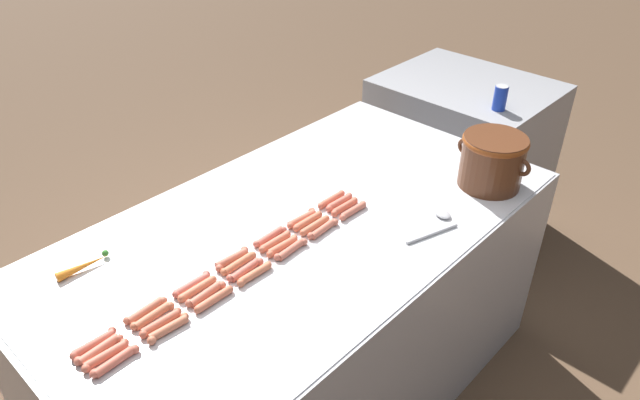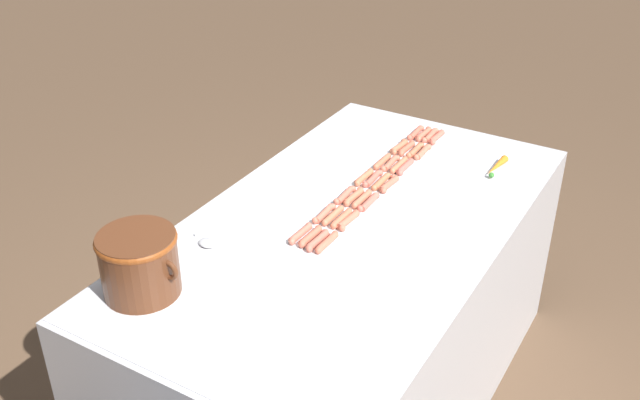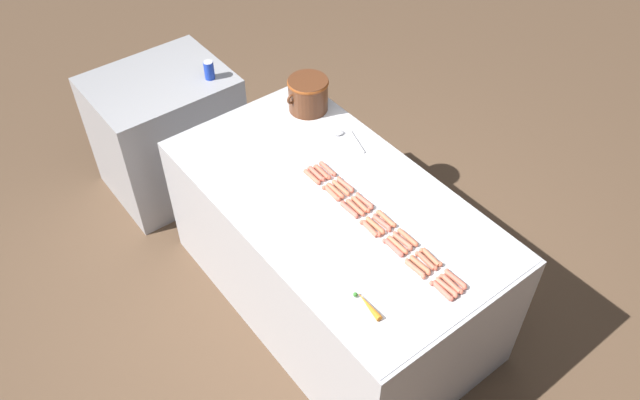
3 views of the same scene
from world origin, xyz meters
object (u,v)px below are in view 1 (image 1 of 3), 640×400
Objects in this scene: bean_pot at (493,159)px; hot_dog_22 at (168,328)px; hot_dog_15 at (161,323)px; serving_spoon at (439,220)px; hot_dog_10 at (239,263)px; hot_dog_9 at (197,289)px; hot_dog_21 at (115,361)px; back_cabinet at (458,155)px; hot_dog_11 at (275,242)px; hot_dog_12 at (308,221)px; hot_dog_8 at (153,316)px; carrot at (84,266)px; hot_dog_16 at (206,294)px; soda_can at (500,98)px; hot_dog_5 at (301,218)px; hot_dog_0 at (93,343)px; hot_dog_2 at (191,284)px; hot_dog_25 at (291,249)px; hot_dog_6 at (331,199)px; hot_dog_4 at (270,237)px; hot_dog_1 at (145,310)px; hot_dog_20 at (345,207)px; hot_dog_26 at (323,229)px; hot_dog_13 at (339,202)px; hot_dog_19 at (315,225)px; hot_dog_24 at (255,274)px; hot_dog_18 at (282,246)px; hot_dog_17 at (245,270)px; hot_dog_3 at (232,259)px; hot_dog_23 at (214,299)px; hot_dog_7 at (99,349)px.

hot_dog_22 is at bearing -101.05° from bean_pot.
hot_dog_15 is 1.03m from serving_spoon.
hot_dog_9 is at bearing -89.74° from hot_dog_10.
hot_dog_21 is (0.07, -0.32, 0.00)m from hot_dog_9.
hot_dog_9 is at bearing -82.46° from back_cabinet.
hot_dog_11 is 0.16m from hot_dog_12.
hot_dog_8 is 0.35m from carrot.
soda_can reaches higher than hot_dog_16.
hot_dog_8 is at bearing -87.30° from hot_dog_5.
hot_dog_2 is (-0.00, 0.33, 0.00)m from hot_dog_0.
hot_dog_25 is (0.07, 0.01, 0.00)m from hot_dog_11.
soda_can is at bearing 87.40° from hot_dog_6.
hot_dog_4 is 0.04m from hot_dog_11.
hot_dog_5 is 0.50m from serving_spoon.
hot_dog_6 is (0.00, 0.82, 0.00)m from hot_dog_1.
hot_dog_21 is (0.03, -0.16, 0.00)m from hot_dog_15.
hot_dog_20 and hot_dog_21 have the same top height.
hot_dog_9 is 1.00× the size of hot_dog_15.
hot_dog_26 is (0.07, 0.65, 0.00)m from hot_dog_8.
hot_dog_13 is at bearing 88.17° from hot_dog_0.
hot_dog_19 is 0.76m from bean_pot.
hot_dog_24 is at bearing -71.49° from hot_dog_5.
hot_dog_4 is at bearing 174.22° from hot_dog_18.
hot_dog_8 and hot_dog_17 have the same top height.
hot_dog_21 is at bearing -56.67° from hot_dog_1.
hot_dog_5 is (0.00, 0.32, 0.00)m from hot_dog_3.
bean_pot is at bearing 66.50° from hot_dog_19.
hot_dog_12 is at bearing -78.40° from hot_dog_6.
hot_dog_1 is 0.82m from hot_dog_13.
hot_dog_22 is 1.02m from serving_spoon.
hot_dog_15 is 0.79× the size of carrot.
hot_dog_3 is 0.49m from hot_dog_6.
back_cabinet is 1.19m from bean_pot.
hot_dog_17 is at bearing -169.04° from hot_dog_24.
hot_dog_3 and hot_dog_10 have the same top height.
hot_dog_8 is at bearing -177.69° from hot_dog_22.
hot_dog_5 reaches higher than back_cabinet.
hot_dog_4 is at bearing 93.80° from hot_dog_8.
soda_can is at bearing 91.39° from hot_dog_21.
hot_dog_15 is at bearing 100.74° from hot_dog_21.
hot_dog_2 and hot_dog_26 have the same top height.
hot_dog_22 is (0.11, 0.00, 0.00)m from hot_dog_1.
hot_dog_0 and hot_dog_5 have the same top height.
hot_dog_22 is at bearing -64.71° from hot_dog_9.
hot_dog_3 is at bearing 91.39° from hot_dog_2.
hot_dog_5 is at bearing -117.98° from bean_pot.
hot_dog_23 is at bearing -80.46° from hot_dog_6.
hot_dog_7 is (0.04, -0.50, 0.00)m from hot_dog_3.
hot_dog_18 is at bearing 0.78° from hot_dog_11.
hot_dog_12 is 0.16m from hot_dog_20.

